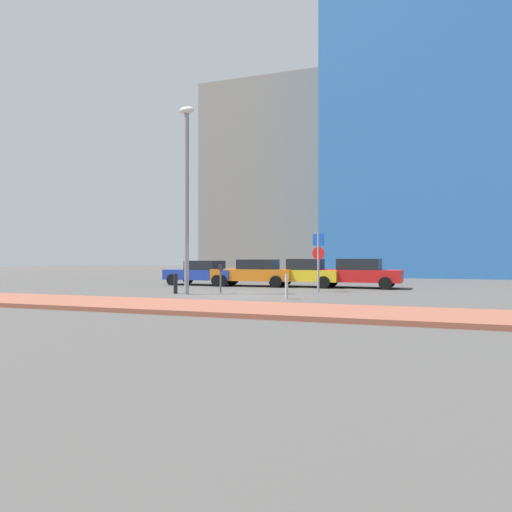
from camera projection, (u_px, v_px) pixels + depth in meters
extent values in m
plane|color=#4C4947|center=(234.00, 295.00, 19.47)|extent=(120.00, 120.00, 0.00)
cube|color=#93513D|center=(170.00, 306.00, 14.30)|extent=(40.00, 3.22, 0.14)
cube|color=#1E389E|center=(202.00, 275.00, 26.25)|extent=(4.42, 2.03, 0.58)
cube|color=black|center=(205.00, 265.00, 26.17)|extent=(1.99, 1.72, 0.52)
cylinder|color=black|center=(172.00, 280.00, 26.02)|extent=(0.65, 0.26, 0.64)
cylinder|color=black|center=(188.00, 278.00, 27.62)|extent=(0.65, 0.26, 0.64)
cylinder|color=black|center=(217.00, 281.00, 24.87)|extent=(0.65, 0.26, 0.64)
cylinder|color=black|center=(231.00, 279.00, 26.47)|extent=(0.65, 0.26, 0.64)
cube|color=orange|center=(253.00, 275.00, 25.23)|extent=(4.56, 2.08, 0.64)
cube|color=black|center=(258.00, 264.00, 25.16)|extent=(2.16, 1.80, 0.54)
cylinder|color=black|center=(222.00, 281.00, 24.77)|extent=(0.65, 0.25, 0.64)
cylinder|color=black|center=(233.00, 279.00, 26.53)|extent=(0.65, 0.25, 0.64)
cylinder|color=black|center=(276.00, 282.00, 23.93)|extent=(0.65, 0.25, 0.64)
cylinder|color=black|center=(283.00, 280.00, 25.70)|extent=(0.65, 0.25, 0.64)
cube|color=gold|center=(304.00, 275.00, 24.64)|extent=(4.10, 2.03, 0.61)
cube|color=black|center=(306.00, 264.00, 24.60)|extent=(1.83, 1.72, 0.59)
cylinder|color=black|center=(275.00, 281.00, 24.39)|extent=(0.66, 0.27, 0.64)
cylinder|color=black|center=(286.00, 280.00, 25.97)|extent=(0.66, 0.27, 0.64)
cylinder|color=black|center=(324.00, 282.00, 23.30)|extent=(0.66, 0.27, 0.64)
cylinder|color=black|center=(332.00, 281.00, 24.89)|extent=(0.66, 0.27, 0.64)
cube|color=red|center=(357.00, 276.00, 23.81)|extent=(4.67, 2.05, 0.64)
cube|color=black|center=(359.00, 264.00, 23.77)|extent=(2.23, 1.76, 0.58)
cylinder|color=black|center=(324.00, 282.00, 23.59)|extent=(0.65, 0.26, 0.64)
cylinder|color=black|center=(332.00, 280.00, 25.23)|extent=(0.65, 0.26, 0.64)
cylinder|color=black|center=(385.00, 283.00, 22.39)|extent=(0.65, 0.26, 0.64)
cylinder|color=black|center=(389.00, 282.00, 24.04)|extent=(0.65, 0.26, 0.64)
cylinder|color=gray|center=(318.00, 263.00, 21.00)|extent=(0.10, 0.10, 2.74)
cube|color=#1447B7|center=(318.00, 240.00, 21.00)|extent=(0.54, 0.17, 0.55)
cylinder|color=red|center=(318.00, 253.00, 21.00)|extent=(0.59, 0.17, 0.60)
cylinder|color=#4C4C51|center=(221.00, 282.00, 20.33)|extent=(0.08, 0.08, 1.03)
cube|color=black|center=(221.00, 267.00, 20.33)|extent=(0.18, 0.14, 0.28)
cylinder|color=gray|center=(187.00, 204.00, 19.60)|extent=(0.20, 0.20, 7.86)
ellipsoid|color=silver|center=(187.00, 110.00, 19.61)|extent=(0.70, 0.36, 0.30)
cylinder|color=#B7B7BC|center=(287.00, 287.00, 17.36)|extent=(0.12, 0.12, 0.96)
cylinder|color=black|center=(175.00, 284.00, 19.97)|extent=(0.18, 0.18, 0.89)
cube|color=#3372BF|center=(440.00, 149.00, 41.30)|extent=(19.39, 15.83, 23.04)
cube|color=gray|center=(287.00, 185.00, 52.05)|extent=(15.07, 15.23, 19.88)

